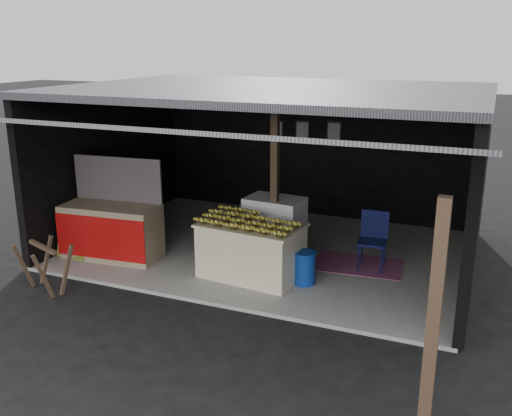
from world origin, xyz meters
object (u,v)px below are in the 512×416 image
at_px(water_barrel, 304,269).
at_px(plastic_chair, 373,235).
at_px(banana_table, 251,250).
at_px(sawhorse, 44,262).
at_px(white_crate, 275,228).
at_px(neighbor_stall, 112,229).

xyz_separation_m(water_barrel, plastic_chair, (0.85, 1.11, 0.33)).
height_order(banana_table, sawhorse, banana_table).
relative_size(white_crate, plastic_chair, 1.12).
relative_size(banana_table, plastic_chair, 1.75).
bearing_deg(plastic_chair, banana_table, -150.12).
distance_m(neighbor_stall, water_barrel, 3.54).
relative_size(neighbor_stall, sawhorse, 2.02).
distance_m(neighbor_stall, sawhorse, 1.54).
distance_m(banana_table, white_crate, 0.96).
bearing_deg(water_barrel, banana_table, -176.64).
xyz_separation_m(white_crate, water_barrel, (0.85, -0.90, -0.30)).
distance_m(banana_table, water_barrel, 0.92).
relative_size(white_crate, water_barrel, 2.17).
xyz_separation_m(banana_table, sawhorse, (-2.77, -1.66, -0.03)).
bearing_deg(white_crate, water_barrel, -41.54).
bearing_deg(plastic_chair, sawhorse, -151.69).
distance_m(white_crate, neighbor_stall, 2.88).
relative_size(neighbor_stall, water_barrel, 3.50).
bearing_deg(plastic_chair, neighbor_stall, -167.24).
height_order(white_crate, sawhorse, white_crate).
bearing_deg(white_crate, banana_table, -87.42).
bearing_deg(sawhorse, plastic_chair, 52.53).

